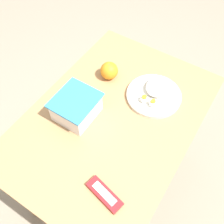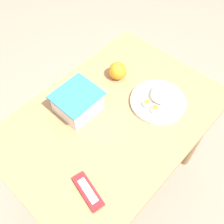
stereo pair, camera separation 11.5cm
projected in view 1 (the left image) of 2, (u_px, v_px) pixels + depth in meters
name	position (u px, v px, depth m)	size (l,w,h in m)	color
ground_plane	(112.00, 179.00, 1.79)	(10.00, 10.00, 0.00)	gray
table	(113.00, 132.00, 1.28)	(1.00, 0.69, 0.76)	#AD7F51
food_container	(77.00, 108.00, 1.14)	(0.19, 0.17, 0.11)	white
orange_fruit	(109.00, 71.00, 1.28)	(0.09, 0.09, 0.09)	orange
rice_plate	(155.00, 93.00, 1.23)	(0.26, 0.26, 0.06)	silver
candy_bar	(105.00, 194.00, 0.96)	(0.08, 0.16, 0.02)	red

